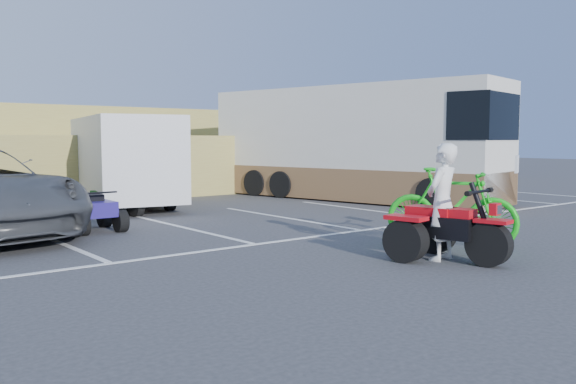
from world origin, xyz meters
TOP-DOWN VIEW (x-y plane):
  - ground at (0.00, 0.00)m, footprint 100.00×100.00m
  - parking_stripes at (0.87, 4.07)m, footprint 28.00×5.16m
  - grass_embankment at (0.00, 15.48)m, footprint 40.00×8.50m
  - red_trike_atv at (1.49, -0.70)m, footprint 1.66×2.00m
  - rider at (1.46, -0.55)m, footprint 0.74×0.56m
  - green_dirt_bike at (2.65, 0.15)m, footprint 1.59×2.36m
  - cargo_trailer at (0.68, 9.61)m, footprint 3.16×5.63m
  - rv_motorhome at (7.23, 7.34)m, footprint 4.34×9.85m
  - quad_atv_blue at (-1.69, 5.74)m, footprint 0.99×1.32m
  - quad_atv_green at (-0.43, 7.79)m, footprint 1.13×1.41m

SIDE VIEW (x-z plane):
  - ground at x=0.00m, z-range 0.00..0.00m
  - red_trike_atv at x=1.49m, z-range -0.58..0.58m
  - quad_atv_blue at x=-1.69m, z-range -0.43..0.43m
  - quad_atv_green at x=-0.43m, z-range -0.42..0.42m
  - parking_stripes at x=0.87m, z-range 0.00..0.01m
  - green_dirt_bike at x=2.65m, z-range 0.00..1.38m
  - rider at x=1.46m, z-range 0.00..1.83m
  - cargo_trailer at x=0.68m, z-range 0.10..2.58m
  - grass_embankment at x=0.00m, z-range -0.13..2.97m
  - rv_motorhome at x=7.23m, z-range -0.23..3.21m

